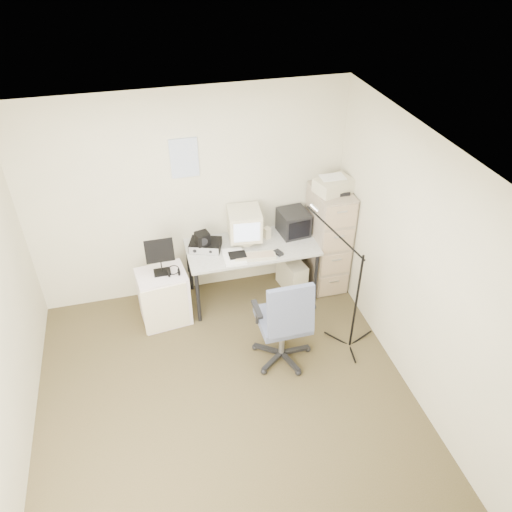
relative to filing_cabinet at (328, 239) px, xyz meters
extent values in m
cube|color=#3D351B|center=(-1.58, -1.48, -0.66)|extent=(3.60, 3.60, 0.01)
cube|color=white|center=(-1.58, -1.48, 1.85)|extent=(3.60, 3.60, 0.01)
cube|color=beige|center=(-1.58, 0.32, 0.60)|extent=(3.60, 0.02, 2.50)
cube|color=beige|center=(-1.58, -3.28, 0.60)|extent=(3.60, 0.02, 2.50)
cube|color=beige|center=(0.22, -1.48, 0.60)|extent=(0.02, 3.60, 2.50)
cube|color=white|center=(-1.60, 0.31, 1.10)|extent=(0.30, 0.02, 0.44)
cube|color=#9F9483|center=(0.00, 0.00, 0.00)|extent=(0.40, 0.60, 1.30)
cube|color=beige|center=(0.00, -0.02, 0.73)|extent=(0.46, 0.37, 0.16)
cube|color=beige|center=(-0.95, -0.03, -0.29)|extent=(1.50, 0.70, 0.73)
cube|color=beige|center=(-1.01, 0.09, 0.28)|extent=(0.41, 0.42, 0.41)
cube|color=black|center=(-0.41, 0.11, 0.23)|extent=(0.35, 0.37, 0.29)
cube|color=beige|center=(-0.74, 0.09, 0.15)|extent=(0.10, 0.10, 0.14)
cube|color=beige|center=(-0.97, -0.25, 0.09)|extent=(0.48, 0.21, 0.03)
cube|color=black|center=(-0.70, -0.26, 0.10)|extent=(0.10, 0.13, 0.03)
cube|color=black|center=(-1.47, 0.05, 0.13)|extent=(0.41, 0.35, 0.10)
cube|color=black|center=(-1.51, 0.01, 0.25)|extent=(0.17, 0.17, 0.15)
cube|color=white|center=(-1.20, -0.20, 0.09)|extent=(0.24, 0.32, 0.02)
cube|color=beige|center=(-0.45, -0.03, -0.44)|extent=(0.28, 0.49, 0.43)
cube|color=#4B5062|center=(-0.90, -1.11, -0.09)|extent=(0.65, 0.65, 1.12)
cube|color=silver|center=(-2.02, -0.20, -0.32)|extent=(0.57, 0.48, 0.66)
cube|color=black|center=(-2.00, -0.18, 0.23)|extent=(0.34, 0.26, 0.44)
torus|color=black|center=(-1.88, -0.26, 0.05)|extent=(0.18, 0.18, 0.03)
cylinder|color=black|center=(-0.12, -1.13, 0.14)|extent=(0.03, 0.03, 1.58)
camera|label=1|loc=(-2.09, -4.62, 3.35)|focal=35.00mm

